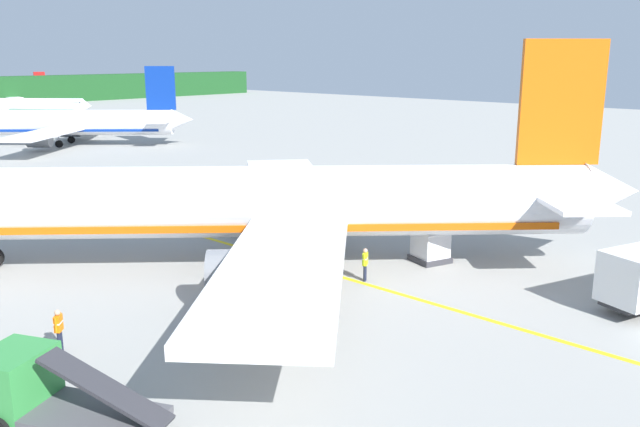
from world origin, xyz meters
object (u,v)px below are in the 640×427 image
(airliner_mid_apron, at_px, (58,123))
(airliner_foreground, at_px, (259,203))
(crew_loader_left, at_px, (365,262))
(crew_marshaller, at_px, (59,327))
(service_truck_fuel, at_px, (41,393))
(cargo_container_mid, at_px, (431,245))
(airliner_far_taxiway, at_px, (12,106))

(airliner_mid_apron, bearing_deg, airliner_foreground, -106.17)
(airliner_mid_apron, distance_m, crew_loader_left, 62.55)
(airliner_mid_apron, relative_size, crew_marshaller, 15.93)
(crew_marshaller, bearing_deg, service_truck_fuel, -121.27)
(airliner_mid_apron, relative_size, crew_loader_left, 15.99)
(airliner_foreground, xyz_separation_m, crew_loader_left, (1.72, -5.92, -2.39))
(cargo_container_mid, distance_m, crew_loader_left, 4.98)
(airliner_mid_apron, height_order, crew_marshaller, airliner_mid_apron)
(crew_marshaller, bearing_deg, cargo_container_mid, -12.47)
(crew_loader_left, bearing_deg, crew_marshaller, 165.93)
(airliner_mid_apron, distance_m, crew_marshaller, 64.01)
(service_truck_fuel, distance_m, crew_marshaller, 5.54)
(airliner_mid_apron, bearing_deg, crew_loader_left, -103.14)
(airliner_foreground, distance_m, service_truck_fuel, 17.06)
(airliner_foreground, xyz_separation_m, crew_marshaller, (-12.49, -2.35, -2.38))
(airliner_mid_apron, distance_m, cargo_container_mid, 62.28)
(airliner_far_taxiway, relative_size, cargo_container_mid, 10.55)
(service_truck_fuel, bearing_deg, crew_loader_left, 3.93)
(airliner_foreground, height_order, airliner_mid_apron, airliner_foreground)
(cargo_container_mid, bearing_deg, airliner_far_taxiway, 78.62)
(crew_loader_left, bearing_deg, airliner_mid_apron, 76.86)
(airliner_mid_apron, distance_m, airliner_far_taxiway, 41.58)
(cargo_container_mid, bearing_deg, crew_marshaller, 167.53)
(airliner_foreground, xyz_separation_m, cargo_container_mid, (6.66, -6.59, -2.42))
(airliner_foreground, height_order, cargo_container_mid, airliner_foreground)
(airliner_foreground, relative_size, crew_marshaller, 18.97)
(service_truck_fuel, xyz_separation_m, crew_marshaller, (2.88, 4.74, -0.18))
(airliner_foreground, relative_size, airliner_mid_apron, 1.19)
(airliner_mid_apron, distance_m, service_truck_fuel, 69.53)
(airliner_far_taxiway, relative_size, service_truck_fuel, 3.91)
(service_truck_fuel, distance_m, cargo_container_mid, 22.03)
(airliner_mid_apron, xyz_separation_m, airliner_far_taxiway, (11.18, 40.05, -0.43))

